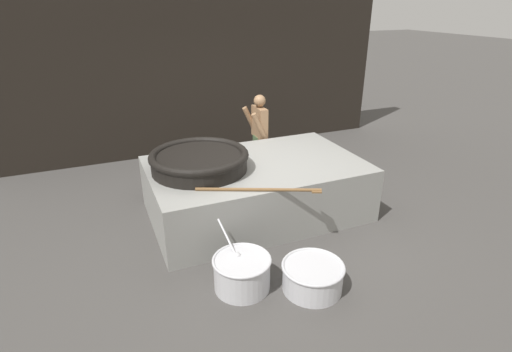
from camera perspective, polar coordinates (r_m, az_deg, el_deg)
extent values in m
plane|color=#474442|center=(5.99, 0.00, -5.15)|extent=(60.00, 60.00, 0.00)
cube|color=black|center=(8.18, -8.73, 17.21)|extent=(8.01, 0.24, 3.98)
cube|color=gray|center=(5.81, 0.00, -1.77)|extent=(3.00, 1.87, 0.78)
cylinder|color=black|center=(5.45, -8.09, 1.92)|extent=(1.29, 1.29, 0.21)
torus|color=black|center=(5.41, -8.15, 2.96)|extent=(1.34, 1.34, 0.10)
cylinder|color=brown|center=(4.82, 0.32, -1.96)|extent=(1.41, 0.66, 0.04)
cube|color=brown|center=(4.87, 8.63, -2.11)|extent=(0.15, 0.14, 0.02)
cylinder|color=#9E7551|center=(7.03, 0.73, 2.62)|extent=(0.11, 0.11, 0.71)
cylinder|color=#9E7551|center=(7.16, 0.26, 3.04)|extent=(0.11, 0.11, 0.71)
cube|color=#4C663F|center=(7.04, 0.50, 3.93)|extent=(0.18, 0.22, 0.47)
cube|color=#9E7551|center=(6.89, 0.51, 7.66)|extent=(0.15, 0.44, 0.53)
cylinder|color=#9E7551|center=(6.67, 0.50, 7.08)|extent=(0.29, 0.09, 0.49)
cylinder|color=#9E7551|center=(7.06, -0.84, 8.03)|extent=(0.29, 0.09, 0.49)
sphere|color=#9E7551|center=(6.80, 0.52, 10.70)|extent=(0.20, 0.20, 0.20)
cylinder|color=silver|center=(4.47, -2.01, -13.76)|extent=(0.61, 0.61, 0.36)
torus|color=silver|center=(4.36, -2.05, -11.89)|extent=(0.64, 0.64, 0.03)
cylinder|color=#6B9347|center=(4.42, -2.03, -12.93)|extent=(0.54, 0.54, 0.09)
sphere|color=silver|center=(4.45, -2.78, -11.48)|extent=(0.11, 0.11, 0.11)
cylinder|color=silver|center=(4.52, -4.13, -8.78)|extent=(0.10, 0.41, 0.30)
cylinder|color=silver|center=(4.51, 8.07, -14.15)|extent=(0.65, 0.65, 0.29)
torus|color=silver|center=(4.42, 8.18, -12.65)|extent=(0.69, 0.69, 0.03)
cylinder|color=orange|center=(4.47, 8.12, -13.49)|extent=(0.57, 0.57, 0.07)
cylinder|color=orange|center=(4.44, 8.98, -13.00)|extent=(0.05, 0.04, 0.02)
cylinder|color=orange|center=(4.41, 8.42, -13.23)|extent=(0.03, 0.03, 0.03)
cylinder|color=orange|center=(4.40, 7.52, -13.20)|extent=(0.06, 0.04, 0.04)
cylinder|color=orange|center=(4.48, 9.70, -12.53)|extent=(0.06, 0.06, 0.04)
cylinder|color=orange|center=(4.46, 6.68, -12.69)|extent=(0.03, 0.03, 0.03)
cylinder|color=orange|center=(4.40, 5.40, -13.10)|extent=(0.04, 0.04, 0.04)
cylinder|color=orange|center=(4.52, 10.88, -12.41)|extent=(0.05, 0.06, 0.03)
cylinder|color=orange|center=(4.45, 8.53, -12.86)|extent=(0.06, 0.06, 0.03)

